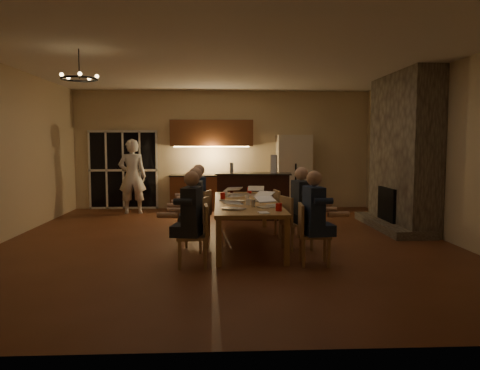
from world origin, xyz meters
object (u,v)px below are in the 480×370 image
dining_table (246,222)px  chair_right_mid (297,223)px  laptop_b (268,200)px  person_left_mid (196,209)px  refrigerator (294,172)px  chandelier (79,79)px  person_right_near (314,219)px  person_left_far (199,201)px  redcup_far (249,190)px  laptop_d (262,195)px  can_silver (253,203)px  chair_left_far (197,214)px  redcup_near (279,207)px  redcup_mid (223,196)px  plate_far (266,196)px  mug_back (225,193)px  standing_person (132,176)px  chair_left_mid (193,224)px  can_right (264,196)px  mug_front (248,202)px  laptop_c (234,195)px  plate_near (273,205)px  chair_left_near (192,236)px  bar_island (253,196)px  laptop_a (234,202)px  laptop_f (256,189)px  can_cola (232,190)px  mug_mid (247,196)px  person_right_mid (301,208)px  plate_left (230,208)px  bar_bottle (232,168)px  chair_right_near (315,234)px  laptop_e (232,189)px  chair_right_far (287,213)px  person_left_near (192,219)px  bar_blender (274,164)px

dining_table → chair_right_mid: (0.82, -0.51, 0.07)m
laptop_b → person_left_mid: bearing=143.6°
refrigerator → chandelier: chandelier is taller
person_right_near → person_left_far: same height
refrigerator → redcup_far: (-1.40, -2.96, -0.19)m
laptop_d → can_silver: (-0.21, -0.75, -0.05)m
person_right_near → chair_left_far: bearing=33.2°
redcup_near → redcup_mid: same height
chair_left_far → person_left_far: 0.25m
refrigerator → plate_far: 3.79m
mug_back → redcup_mid: size_ratio=0.83×
laptop_d → chair_left_far: bearing=-172.2°
person_left_mid → chair_left_far: bearing=-176.1°
standing_person → chair_left_mid: bearing=109.5°
person_left_mid → can_right: person_left_mid is taller
mug_front → laptop_c: bearing=113.1°
mug_front → plate_near: 0.41m
chair_left_far → redcup_far: size_ratio=7.42×
chair_left_near → chair_right_mid: bearing=118.5°
chair_right_mid → laptop_b: bearing=103.2°
bar_island → laptop_a: size_ratio=5.50×
chair_left_near → laptop_f: 2.83m
bar_island → laptop_b: (-0.04, -3.56, 0.32)m
chair_left_mid → plate_near: (1.31, -0.07, 0.31)m
standing_person → can_cola: bearing=134.5°
mug_front → can_cola: 1.96m
person_right_near → mug_mid: 2.22m
laptop_d → can_silver: bearing=-71.3°
person_left_far → person_left_mid: bearing=-9.0°
laptop_c → can_silver: 0.82m
redcup_near → can_silver: (-0.35, 0.44, 0.00)m
person_right_near → person_right_mid: same height
dining_table → mug_back: 1.04m
mug_mid → plate_left: 1.49m
bar_bottle → chair_right_near: bearing=-76.0°
laptop_e → mug_back: laptop_e is taller
bar_island → chair_right_far: 2.25m
dining_table → chandelier: 3.62m
chair_right_near → mug_back: 2.73m
person_left_near → laptop_b: size_ratio=4.31×
can_right → bar_bottle: 2.56m
person_left_near → person_right_near: 1.74m
laptop_a → plate_left: laptop_a is taller
chair_left_far → chair_right_mid: 2.01m
laptop_f → redcup_mid: laptop_f is taller
bar_bottle → person_left_near: bearing=-99.1°
bar_island → person_left_mid: bearing=-103.6°
bar_blender → chandelier: bearing=-116.4°
chair_left_near → redcup_near: (1.29, 0.32, 0.37)m
mug_front → plate_far: (0.43, 1.19, -0.04)m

